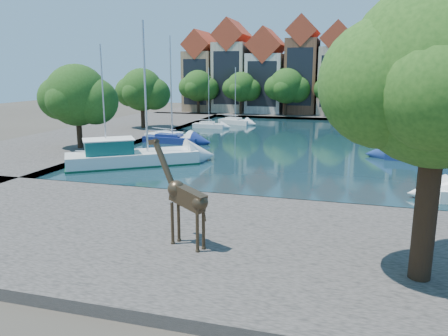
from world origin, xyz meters
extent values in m
plane|color=#38332B|center=(0.00, 0.00, 0.00)|extent=(160.00, 160.00, 0.00)
cube|color=black|center=(0.00, 24.00, 0.04)|extent=(38.00, 50.00, 0.08)
cube|color=#544E49|center=(0.00, -7.00, 0.25)|extent=(50.00, 14.00, 0.50)
cube|color=#544E49|center=(0.00, 56.00, 0.25)|extent=(60.00, 16.00, 0.50)
cube|color=#544E49|center=(-25.00, 24.00, 0.25)|extent=(14.00, 52.00, 0.50)
cylinder|color=#332114|center=(7.50, -9.00, 3.25)|extent=(0.80, 0.80, 5.50)
sphere|color=#1D4513|center=(7.50, -9.00, 7.92)|extent=(6.40, 6.40, 6.40)
sphere|color=#1D4513|center=(5.74, -9.40, 7.60)|extent=(4.48, 4.48, 4.48)
cube|color=#977552|center=(-23.00, 56.00, 6.00)|extent=(5.39, 9.00, 11.00)
cube|color=#A93521|center=(-23.00, 56.00, 12.71)|extent=(5.44, 9.18, 5.44)
cube|color=black|center=(-23.00, 51.52, 6.00)|extent=(4.40, 0.05, 8.25)
cube|color=#BDAE91|center=(-17.00, 56.00, 6.75)|extent=(5.88, 9.00, 12.50)
cube|color=#A93521|center=(-17.00, 56.00, 14.32)|extent=(5.94, 9.18, 5.94)
cube|color=black|center=(-17.00, 51.52, 6.75)|extent=(4.80, 0.05, 9.38)
cube|color=beige|center=(-10.50, 56.00, 5.75)|extent=(6.37, 9.00, 10.50)
cube|color=#A93521|center=(-10.50, 56.00, 12.43)|extent=(6.43, 9.18, 6.43)
cube|color=black|center=(-10.50, 51.52, 5.75)|extent=(5.20, 0.05, 7.88)
cube|color=brown|center=(-4.00, 56.00, 7.00)|extent=(5.39, 9.00, 13.00)
cube|color=#A93521|center=(-4.00, 56.00, 14.71)|extent=(5.44, 9.18, 5.44)
cube|color=black|center=(-4.00, 51.52, 7.00)|extent=(4.40, 0.05, 9.75)
cube|color=tan|center=(2.00, 56.00, 6.25)|extent=(5.88, 9.00, 11.50)
cube|color=#A93521|center=(2.00, 56.00, 13.32)|extent=(5.94, 9.18, 5.94)
cube|color=black|center=(2.00, 51.52, 6.25)|extent=(4.80, 0.05, 8.62)
cube|color=beige|center=(8.50, 56.00, 6.50)|extent=(6.37, 9.00, 12.00)
cube|color=#A93521|center=(8.50, 56.00, 13.93)|extent=(6.43, 9.18, 6.43)
cube|color=black|center=(8.50, 51.52, 6.50)|extent=(5.20, 0.05, 9.00)
cube|color=brown|center=(15.00, 56.00, 5.75)|extent=(5.39, 9.00, 10.50)
cube|color=#A93521|center=(15.00, 56.00, 12.21)|extent=(5.44, 9.18, 5.44)
cube|color=black|center=(15.00, 51.52, 5.75)|extent=(4.40, 0.05, 7.88)
cylinder|color=#332114|center=(-22.00, 50.50, 2.10)|extent=(0.50, 0.50, 3.20)
sphere|color=#1D3D11|center=(-22.00, 50.50, 5.38)|extent=(5.60, 5.60, 5.60)
sphere|color=#1D3D11|center=(-20.32, 50.80, 4.82)|extent=(4.20, 4.20, 4.20)
sphere|color=#1D3D11|center=(-23.54, 50.10, 5.10)|extent=(3.92, 3.92, 3.92)
cylinder|color=#332114|center=(-14.00, 50.50, 2.10)|extent=(0.50, 0.50, 3.20)
sphere|color=#1D3D11|center=(-14.00, 50.50, 5.26)|extent=(5.20, 5.20, 5.20)
sphere|color=#1D3D11|center=(-12.44, 50.80, 4.74)|extent=(3.90, 3.90, 3.90)
sphere|color=#1D3D11|center=(-15.43, 50.10, 5.00)|extent=(3.64, 3.64, 3.64)
cylinder|color=#332114|center=(-6.00, 50.50, 2.10)|extent=(0.50, 0.50, 3.20)
sphere|color=#1D3D11|center=(-6.00, 50.50, 5.50)|extent=(6.00, 6.00, 6.00)
sphere|color=#1D3D11|center=(-4.20, 50.80, 4.90)|extent=(4.50, 4.50, 4.50)
sphere|color=#1D3D11|center=(-7.65, 50.10, 5.20)|extent=(4.20, 4.20, 4.20)
cylinder|color=#332114|center=(2.00, 50.50, 2.10)|extent=(0.50, 0.50, 3.20)
sphere|color=#1D3D11|center=(2.00, 50.50, 5.32)|extent=(5.40, 5.40, 5.40)
sphere|color=#1D3D11|center=(3.62, 50.80, 4.78)|extent=(4.05, 4.05, 4.05)
sphere|color=#1D3D11|center=(0.51, 50.10, 5.05)|extent=(3.78, 3.78, 3.78)
cylinder|color=#332114|center=(10.00, 50.50, 2.10)|extent=(0.50, 0.50, 3.20)
sphere|color=#1D3D11|center=(10.00, 50.50, 5.44)|extent=(5.80, 5.80, 5.80)
sphere|color=#1D3D11|center=(11.74, 50.80, 4.86)|extent=(4.35, 4.35, 4.35)
sphere|color=#1D3D11|center=(8.40, 50.10, 5.15)|extent=(4.06, 4.06, 4.06)
cylinder|color=#332114|center=(18.00, 50.50, 2.10)|extent=(0.50, 0.50, 3.20)
sphere|color=#1D3D11|center=(18.00, 50.50, 5.26)|extent=(5.20, 5.20, 5.20)
sphere|color=#1D3D11|center=(16.57, 50.10, 5.00)|extent=(3.64, 3.64, 3.64)
cylinder|color=#332114|center=(-21.00, 12.00, 2.20)|extent=(0.54, 0.54, 3.40)
sphere|color=#1D3D11|center=(-21.00, 12.00, 5.70)|extent=(6.00, 6.00, 6.00)
sphere|color=#1D3D11|center=(-19.20, 12.30, 5.10)|extent=(4.50, 4.50, 4.50)
sphere|color=#1D3D11|center=(-22.65, 11.60, 5.40)|extent=(4.20, 4.20, 4.20)
cylinder|color=#332114|center=(-22.00, 28.00, 2.20)|extent=(0.54, 0.54, 3.40)
sphere|color=#1D3D11|center=(-22.00, 28.00, 5.58)|extent=(5.60, 5.60, 5.60)
sphere|color=#1D3D11|center=(-20.32, 28.30, 5.02)|extent=(4.20, 4.20, 4.20)
sphere|color=#1D3D11|center=(-23.54, 27.60, 5.30)|extent=(3.92, 3.92, 3.92)
cylinder|color=#3A2C1D|center=(-2.55, -8.49, 1.45)|extent=(0.15, 0.15, 1.91)
cylinder|color=#3A2C1D|center=(-2.40, -8.12, 1.45)|extent=(0.15, 0.15, 1.91)
cylinder|color=#3A2C1D|center=(-1.20, -9.02, 1.45)|extent=(0.15, 0.15, 1.91)
cylinder|color=#3A2C1D|center=(-1.05, -8.65, 1.45)|extent=(0.15, 0.15, 1.91)
cube|color=#3A2C1D|center=(-1.76, -8.59, 2.72)|extent=(1.90, 1.14, 1.11)
cylinder|color=#3A2C1D|center=(-3.02, -8.09, 3.96)|extent=(1.24, 0.70, 1.97)
cube|color=#3A2C1D|center=(-3.62, -7.85, 4.93)|extent=(0.55, 0.35, 0.30)
cube|color=silver|center=(-13.00, 7.76, 0.79)|extent=(10.81, 8.96, 1.42)
cube|color=#13544E|center=(-14.58, 6.64, 1.71)|extent=(4.55, 4.21, 1.31)
cylinder|color=#B2B2B7|center=(-11.95, 8.51, 6.61)|extent=(0.17, 0.17, 10.88)
cube|color=white|center=(-15.00, 6.89, 0.52)|extent=(6.00, 3.26, 0.89)
cube|color=white|center=(-15.00, 6.89, 0.82)|extent=(2.75, 1.94, 0.49)
cylinder|color=#B2B2B7|center=(-15.00, 6.89, 5.45)|extent=(0.12, 0.12, 9.36)
cube|color=navy|center=(-14.39, 19.90, 0.53)|extent=(6.64, 2.71, 0.90)
cube|color=navy|center=(-14.39, 19.90, 0.83)|extent=(2.95, 1.78, 0.50)
cylinder|color=#B2B2B7|center=(-14.39, 19.90, 6.25)|extent=(0.12, 0.12, 10.94)
cube|color=silver|center=(-15.00, 21.24, 0.54)|extent=(7.03, 4.32, 0.91)
cube|color=silver|center=(-15.00, 21.24, 0.84)|extent=(3.27, 2.47, 0.51)
cylinder|color=#B2B2B7|center=(-15.00, 21.24, 5.65)|extent=(0.12, 0.12, 9.73)
cube|color=silver|center=(-14.45, 33.46, 0.47)|extent=(4.50, 1.60, 0.79)
cube|color=silver|center=(-14.45, 33.46, 0.74)|extent=(1.97, 1.11, 0.44)
cylinder|color=#B2B2B7|center=(-14.45, 33.46, 4.58)|extent=(0.10, 0.10, 7.78)
cube|color=silver|center=(-12.00, 38.86, 0.53)|extent=(5.45, 3.37, 0.90)
cube|color=silver|center=(-12.00, 38.86, 0.83)|extent=(2.54, 1.92, 0.50)
cylinder|color=#B2B2B7|center=(-12.00, 38.86, 4.66)|extent=(0.12, 0.12, 7.76)
cube|color=navy|center=(12.00, 17.03, 0.55)|extent=(8.10, 3.33, 0.94)
cube|color=navy|center=(12.00, 17.03, 0.86)|extent=(3.60, 2.18, 0.52)
cylinder|color=#B2B2B7|center=(12.00, 17.03, 7.05)|extent=(0.12, 0.12, 12.48)
cube|color=white|center=(14.09, 23.29, 0.54)|extent=(5.26, 3.67, 0.92)
cube|color=white|center=(14.09, 23.29, 0.85)|extent=(2.49, 2.02, 0.51)
cylinder|color=#B2B2B7|center=(14.09, 23.29, 4.85)|extent=(0.12, 0.12, 8.11)
cube|color=silver|center=(14.26, 34.96, 0.56)|extent=(5.76, 2.28, 0.96)
cube|color=silver|center=(14.26, 34.96, 0.88)|extent=(2.55, 1.52, 0.54)
cylinder|color=#B2B2B7|center=(14.26, 34.96, 4.80)|extent=(0.13, 0.13, 7.94)
camera|label=1|loc=(4.65, -25.35, 8.01)|focal=35.00mm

